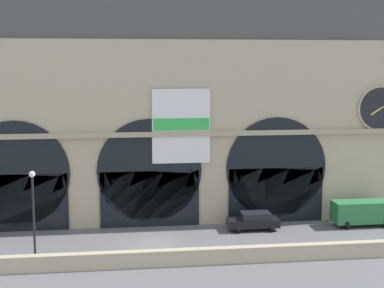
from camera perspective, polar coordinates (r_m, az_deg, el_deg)
ground_plane at (r=46.02m, az=-3.85°, el=-9.93°), size 200.00×200.00×0.00m
quay_parapet_wall at (r=40.98m, az=-3.40°, el=-11.35°), size 90.00×0.70×1.17m
station_building at (r=51.41m, az=-4.46°, el=3.60°), size 47.55×5.32×21.14m
car_mideast at (r=49.67m, az=6.19°, el=-7.64°), size 4.40×2.22×1.55m
van_east at (r=52.72m, az=16.67°, el=-6.52°), size 5.20×2.48×2.20m
street_lamp_quayside at (r=40.99m, az=-15.61°, el=-6.05°), size 0.44×0.44×6.90m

